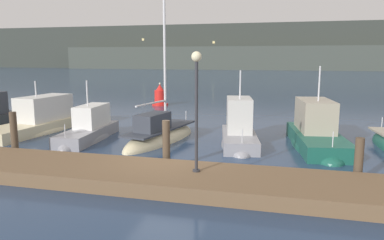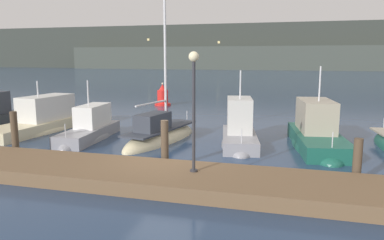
% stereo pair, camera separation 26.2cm
% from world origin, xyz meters
% --- Properties ---
extents(ground_plane, '(400.00, 400.00, 0.00)m').
position_xyz_m(ground_plane, '(0.00, 0.00, 0.00)').
color(ground_plane, navy).
extents(dock, '(35.94, 2.80, 0.45)m').
position_xyz_m(dock, '(0.00, -1.54, 0.23)').
color(dock, brown).
rests_on(dock, ground).
extents(mooring_pile_1, '(0.28, 0.28, 1.87)m').
position_xyz_m(mooring_pile_1, '(-6.52, 0.11, 0.93)').
color(mooring_pile_1, '#4C3D2D').
rests_on(mooring_pile_1, ground).
extents(mooring_pile_2, '(0.28, 0.28, 1.80)m').
position_xyz_m(mooring_pile_2, '(0.00, 0.11, 0.90)').
color(mooring_pile_2, '#4C3D2D').
rests_on(mooring_pile_2, ground).
extents(mooring_pile_3, '(0.28, 0.28, 1.51)m').
position_xyz_m(mooring_pile_3, '(6.52, 0.11, 0.75)').
color(mooring_pile_3, '#4C3D2D').
rests_on(mooring_pile_3, ground).
extents(motorboat_berth_2, '(2.77, 7.41, 3.36)m').
position_xyz_m(motorboat_berth_2, '(-9.02, 4.92, 0.31)').
color(motorboat_berth_2, beige).
rests_on(motorboat_berth_2, ground).
extents(motorboat_berth_3, '(1.93, 5.39, 3.60)m').
position_xyz_m(motorboat_berth_3, '(-5.30, 3.83, 0.24)').
color(motorboat_berth_3, gray).
rests_on(motorboat_berth_3, ground).
extents(sailboat_berth_4, '(2.70, 6.21, 9.24)m').
position_xyz_m(sailboat_berth_4, '(-1.73, 4.33, 0.16)').
color(sailboat_berth_4, beige).
rests_on(sailboat_berth_4, ground).
extents(motorboat_berth_5, '(2.50, 5.03, 4.00)m').
position_xyz_m(motorboat_berth_5, '(2.08, 4.62, 0.39)').
color(motorboat_berth_5, gray).
rests_on(motorboat_berth_5, ground).
extents(motorboat_berth_6, '(2.97, 6.62, 4.33)m').
position_xyz_m(motorboat_berth_6, '(5.55, 5.11, 0.34)').
color(motorboat_berth_6, '#195647').
rests_on(motorboat_berth_6, ground).
extents(channel_buoy, '(1.36, 1.36, 1.92)m').
position_xyz_m(channel_buoy, '(-6.29, 17.33, 0.71)').
color(channel_buoy, red).
rests_on(channel_buoy, ground).
extents(dock_lamppost, '(0.32, 0.32, 3.77)m').
position_xyz_m(dock_lamppost, '(1.49, -1.35, 2.99)').
color(dock_lamppost, '#2D2D33').
rests_on(dock_lamppost, dock).
extents(hillside_backdrop, '(240.00, 23.00, 15.03)m').
position_xyz_m(hillside_backdrop, '(0.06, 119.58, 6.92)').
color(hillside_backdrop, '#333833').
rests_on(hillside_backdrop, ground).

